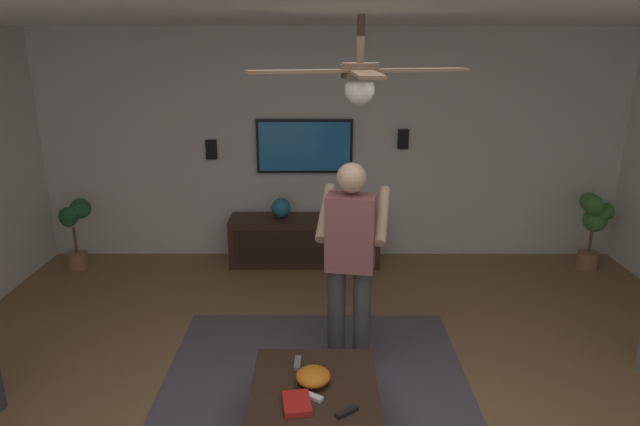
# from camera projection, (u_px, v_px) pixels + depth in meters

# --- Properties ---
(wall_back_tv) EXTENTS (0.10, 6.87, 2.62)m
(wall_back_tv) POSITION_uv_depth(u_px,v_px,m) (332.00, 146.00, 6.38)
(wall_back_tv) COLOR silver
(wall_back_tv) RESTS_ON ground
(area_rug) EXTENTS (3.06, 2.31, 0.01)m
(area_rug) POSITION_uv_depth(u_px,v_px,m) (315.00, 424.00, 3.73)
(area_rug) COLOR #514C56
(area_rug) RESTS_ON ground
(coffee_table) EXTENTS (1.00, 0.80, 0.40)m
(coffee_table) POSITION_uv_depth(u_px,v_px,m) (315.00, 406.00, 3.45)
(coffee_table) COLOR #332116
(coffee_table) RESTS_ON ground
(media_console) EXTENTS (0.45, 1.70, 0.55)m
(media_console) POSITION_uv_depth(u_px,v_px,m) (305.00, 241.00, 6.37)
(media_console) COLOR #332116
(media_console) RESTS_ON ground
(tv) EXTENTS (0.05, 1.09, 0.61)m
(tv) POSITION_uv_depth(u_px,v_px,m) (305.00, 146.00, 6.29)
(tv) COLOR black
(person_standing) EXTENTS (0.60, 0.61, 1.64)m
(person_standing) POSITION_uv_depth(u_px,v_px,m) (350.00, 254.00, 4.18)
(person_standing) COLOR #3F3F3F
(person_standing) RESTS_ON ground
(potted_plant_tall) EXTENTS (0.37, 0.38, 0.88)m
(potted_plant_tall) POSITION_uv_depth(u_px,v_px,m) (594.00, 221.00, 6.16)
(potted_plant_tall) COLOR #9E6B4C
(potted_plant_tall) RESTS_ON ground
(potted_plant_short) EXTENTS (0.30, 0.37, 0.82)m
(potted_plant_short) POSITION_uv_depth(u_px,v_px,m) (74.00, 225.00, 6.13)
(potted_plant_short) COLOR #9E6B4C
(potted_plant_short) RESTS_ON ground
(bowl) EXTENTS (0.22, 0.22, 0.10)m
(bowl) POSITION_uv_depth(u_px,v_px,m) (313.00, 376.00, 3.49)
(bowl) COLOR orange
(bowl) RESTS_ON coffee_table
(remote_white) EXTENTS (0.12, 0.15, 0.02)m
(remote_white) POSITION_uv_depth(u_px,v_px,m) (312.00, 396.00, 3.36)
(remote_white) COLOR white
(remote_white) RESTS_ON coffee_table
(remote_black) EXTENTS (0.13, 0.15, 0.02)m
(remote_black) POSITION_uv_depth(u_px,v_px,m) (347.00, 411.00, 3.22)
(remote_black) COLOR black
(remote_black) RESTS_ON coffee_table
(remote_grey) EXTENTS (0.15, 0.05, 0.02)m
(remote_grey) POSITION_uv_depth(u_px,v_px,m) (298.00, 363.00, 3.71)
(remote_grey) COLOR slate
(remote_grey) RESTS_ON coffee_table
(book) EXTENTS (0.24, 0.19, 0.04)m
(book) POSITION_uv_depth(u_px,v_px,m) (297.00, 403.00, 3.28)
(book) COLOR red
(book) RESTS_ON coffee_table
(vase_round) EXTENTS (0.22, 0.22, 0.22)m
(vase_round) POSITION_uv_depth(u_px,v_px,m) (281.00, 208.00, 6.29)
(vase_round) COLOR teal
(vase_round) RESTS_ON media_console
(wall_speaker_left) EXTENTS (0.06, 0.12, 0.22)m
(wall_speaker_left) POSITION_uv_depth(u_px,v_px,m) (403.00, 139.00, 6.27)
(wall_speaker_left) COLOR black
(wall_speaker_right) EXTENTS (0.06, 0.12, 0.22)m
(wall_speaker_right) POSITION_uv_depth(u_px,v_px,m) (211.00, 150.00, 6.31)
(wall_speaker_right) COLOR black
(ceiling_fan) EXTENTS (1.20, 1.19, 0.46)m
(ceiling_fan) POSITION_uv_depth(u_px,v_px,m) (360.00, 76.00, 2.91)
(ceiling_fan) COLOR #4C3828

